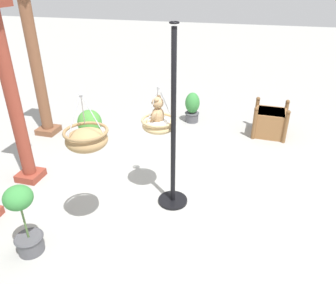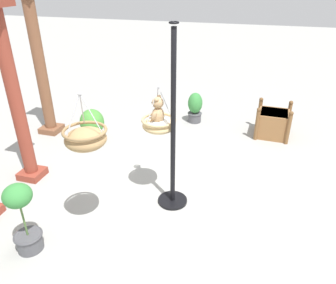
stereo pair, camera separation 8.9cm
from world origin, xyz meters
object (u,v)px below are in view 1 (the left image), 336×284
(hanging_basket_with_teddy, at_px, (159,124))
(greenhouse_pillar_left, at_px, (36,66))
(hanging_basket_left_high, at_px, (87,139))
(greenhouse_pillar_right, at_px, (14,104))
(display_pole_central, at_px, (173,155))
(potted_plant_fern_front, at_px, (24,220))
(teddy_bear, at_px, (157,112))
(potted_plant_bushy_green, at_px, (192,107))
(potted_plant_small_succulent, at_px, (90,126))
(wooden_planter_box, at_px, (270,122))

(hanging_basket_with_teddy, relative_size, greenhouse_pillar_left, 0.22)
(hanging_basket_left_high, distance_m, greenhouse_pillar_right, 1.86)
(hanging_basket_with_teddy, xyz_separation_m, greenhouse_pillar_right, (-0.16, 2.22, 0.15))
(display_pole_central, distance_m, potted_plant_fern_front, 2.05)
(teddy_bear, height_order, hanging_basket_left_high, hanging_basket_left_high)
(display_pole_central, xyz_separation_m, teddy_bear, (0.15, 0.27, 0.55))
(display_pole_central, bearing_deg, teddy_bear, 61.06)
(greenhouse_pillar_left, height_order, potted_plant_bushy_green, greenhouse_pillar_left)
(hanging_basket_left_high, bearing_deg, greenhouse_pillar_left, 43.79)
(hanging_basket_left_high, relative_size, potted_plant_bushy_green, 0.97)
(hanging_basket_with_teddy, distance_m, potted_plant_small_succulent, 2.38)
(greenhouse_pillar_right, distance_m, potted_plant_small_succulent, 1.79)
(greenhouse_pillar_left, xyz_separation_m, potted_plant_small_succulent, (-0.19, -1.13, -1.09))
(greenhouse_pillar_right, bearing_deg, potted_plant_small_succulent, -15.40)
(teddy_bear, relative_size, potted_plant_bushy_green, 0.59)
(hanging_basket_with_teddy, bearing_deg, potted_plant_fern_front, 142.10)
(hanging_basket_with_teddy, distance_m, greenhouse_pillar_right, 2.23)
(display_pole_central, height_order, greenhouse_pillar_right, greenhouse_pillar_right)
(greenhouse_pillar_right, xyz_separation_m, wooden_planter_box, (2.79, -3.89, -1.05))
(teddy_bear, relative_size, potted_plant_small_succulent, 0.58)
(hanging_basket_with_teddy, distance_m, hanging_basket_left_high, 1.17)
(hanging_basket_left_high, xyz_separation_m, potted_plant_fern_front, (-0.55, 0.64, -0.89))
(hanging_basket_with_teddy, relative_size, potted_plant_bushy_green, 0.95)
(greenhouse_pillar_left, bearing_deg, greenhouse_pillar_right, -155.98)
(display_pole_central, xyz_separation_m, wooden_planter_box, (2.78, -1.42, -0.53))
(teddy_bear, distance_m, potted_plant_small_succulent, 2.43)
(potted_plant_bushy_green, bearing_deg, hanging_basket_with_teddy, -178.92)
(display_pole_central, bearing_deg, hanging_basket_left_high, 136.33)
(greenhouse_pillar_left, bearing_deg, hanging_basket_with_teddy, -116.63)
(display_pole_central, height_order, hanging_basket_with_teddy, display_pole_central)
(display_pole_central, relative_size, potted_plant_bushy_green, 3.68)
(potted_plant_fern_front, bearing_deg, display_pole_central, -46.11)
(greenhouse_pillar_right, bearing_deg, wooden_planter_box, -54.33)
(display_pole_central, distance_m, wooden_planter_box, 3.17)
(potted_plant_small_succulent, bearing_deg, display_pole_central, -124.78)
(greenhouse_pillar_left, distance_m, wooden_planter_box, 4.91)
(potted_plant_small_succulent, bearing_deg, potted_plant_bushy_green, -48.16)
(greenhouse_pillar_left, bearing_deg, teddy_bear, -116.80)
(wooden_planter_box, bearing_deg, greenhouse_pillar_left, 104.00)
(greenhouse_pillar_left, xyz_separation_m, greenhouse_pillar_right, (-1.64, -0.73, -0.12))
(teddy_bear, bearing_deg, potted_plant_small_succulent, 54.40)
(display_pole_central, distance_m, hanging_basket_with_teddy, 0.47)
(hanging_basket_with_teddy, bearing_deg, greenhouse_pillar_right, 94.12)
(hanging_basket_left_high, height_order, potted_plant_fern_front, hanging_basket_left_high)
(potted_plant_bushy_green, height_order, potted_plant_small_succulent, potted_plant_small_succulent)
(hanging_basket_left_high, bearing_deg, potted_plant_fern_front, 130.46)
(potted_plant_fern_front, bearing_deg, hanging_basket_left_high, -49.54)
(display_pole_central, relative_size, potted_plant_small_succulent, 3.65)
(hanging_basket_with_teddy, relative_size, wooden_planter_box, 0.92)
(greenhouse_pillar_left, distance_m, potted_plant_bushy_green, 3.40)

